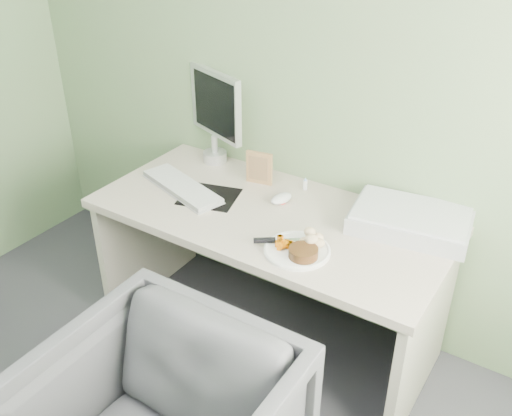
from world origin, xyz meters
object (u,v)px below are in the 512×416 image
Objects in this scene: desk at (269,247)px; scanner at (411,221)px; plate at (297,250)px; monitor at (215,112)px.

scanner reaches higher than desk.
plate is 0.55× the size of scanner.
desk is at bearing -11.19° from monitor.
scanner is at bearing 52.46° from plate.
plate reaches higher than desk.
plate is 0.52m from scanner.
desk is 0.65m from scanner.
plate is 0.96m from monitor.
desk is 3.27× the size of scanner.
plate is 0.56× the size of monitor.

